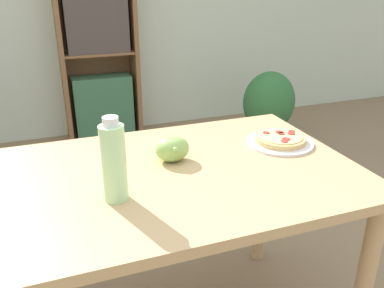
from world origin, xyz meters
TOP-DOWN VIEW (x-y plane):
  - dining_table at (0.01, 0.08)m, footprint 1.32×0.83m
  - pizza_on_plate at (0.50, 0.16)m, footprint 0.26×0.26m
  - grape_bunch at (0.06, 0.16)m, footprint 0.12×0.11m
  - drink_bottle at (-0.18, -0.04)m, footprint 0.07×0.07m
  - bookshelf at (0.13, 2.45)m, footprint 0.65×0.29m
  - potted_plant_floor at (1.48, 1.86)m, footprint 0.47×0.40m

SIDE VIEW (x-z plane):
  - potted_plant_floor at x=1.48m, z-range 0.01..0.64m
  - dining_table at x=0.01m, z-range 0.28..1.06m
  - bookshelf at x=0.13m, z-range -0.06..1.46m
  - pizza_on_plate at x=0.50m, z-range 0.77..0.81m
  - grape_bunch at x=0.06m, z-range 0.77..0.86m
  - drink_bottle at x=-0.18m, z-range 0.77..1.02m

